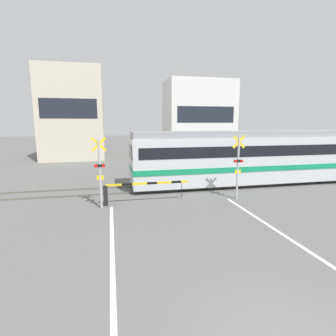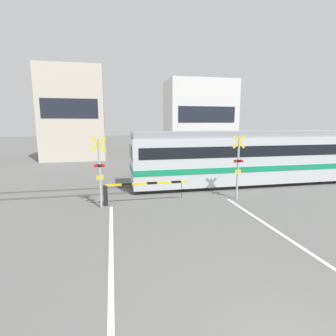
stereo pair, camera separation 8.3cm
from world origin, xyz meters
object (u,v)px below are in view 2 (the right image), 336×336
commuter_train (250,156)px  crossing_barrier_near (130,189)px  crossing_signal_left (100,169)px  crossing_barrier_far (181,167)px  pedestrian (152,162)px  crossing_signal_right (238,164)px

commuter_train → crossing_barrier_near: (-7.91, -2.72, -1.06)m
crossing_barrier_near → crossing_signal_left: (-1.39, -0.33, 1.07)m
commuter_train → crossing_barrier_far: bearing=141.8°
commuter_train → crossing_barrier_far: size_ratio=3.62×
commuter_train → pedestrian: size_ratio=9.12×
crossing_barrier_far → crossing_signal_left: crossing_signal_left is taller
crossing_barrier_near → crossing_signal_right: crossing_signal_right is taller
commuter_train → crossing_barrier_near: bearing=-161.0°
pedestrian → crossing_barrier_near: bearing=-106.8°
crossing_barrier_far → pedestrian: pedestrian is taller
commuter_train → crossing_barrier_far: 4.93m
crossing_barrier_near → crossing_barrier_far: bearing=54.1°
crossing_signal_right → pedestrian: size_ratio=1.99×
crossing_signal_left → crossing_signal_right: 6.92m
commuter_train → crossing_barrier_near: size_ratio=3.62×
crossing_signal_left → pedestrian: crossing_signal_left is taller
crossing_signal_left → crossing_signal_right: (6.92, 0.00, 0.00)m
pedestrian → crossing_signal_left: bearing=-115.2°
pedestrian → crossing_barrier_far: bearing=-40.1°
commuter_train → crossing_signal_right: commuter_train is taller
commuter_train → crossing_barrier_far: (-3.78, 2.98, -1.06)m
crossing_signal_left → crossing_signal_right: size_ratio=1.00×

